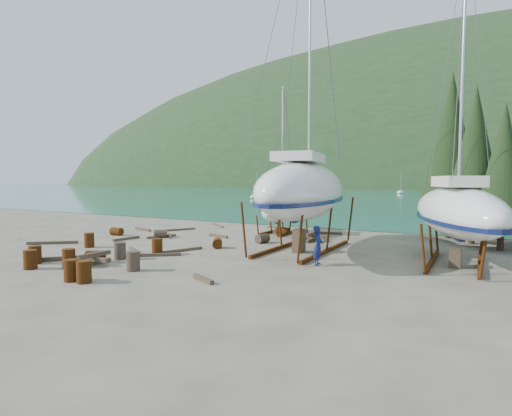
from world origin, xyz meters
The scene contains 47 objects.
ground centered at (0.00, 0.00, 0.00)m, with size 600.00×600.00×0.00m, color #5D5749.
bay_water centered at (0.00, 315.00, 0.01)m, with size 700.00×700.00×0.00m, color #187578.
far_hill centered at (0.00, 320.00, 0.00)m, with size 800.00×360.00×110.00m, color #1E361B.
far_house_left centered at (-60.00, 190.00, 2.92)m, with size 6.60×5.60×5.60m.
far_house_center centered at (-20.00, 190.00, 2.92)m, with size 6.60×5.60×5.60m.
cypress_near_right centered at (12.50, 12.00, 5.79)m, with size 3.60×3.60×10.00m.
cypress_mid_right centered at (14.00, 10.00, 4.92)m, with size 3.06×3.06×8.50m.
cypress_back_left centered at (11.00, 14.00, 6.66)m, with size 4.14×4.14×11.50m.
moored_boat_left centered at (-30.00, 60.00, 0.39)m, with size 2.00×5.00×6.05m.
moored_boat_mid centered at (10.00, 80.00, 0.39)m, with size 2.00×5.00×6.05m.
moored_boat_far centered at (-8.00, 110.00, 0.39)m, with size 2.00×5.00×6.05m.
large_sailboat_near centered at (4.06, 4.45, 3.49)m, with size 6.46×14.28×21.69m.
large_sailboat_far centered at (11.95, 4.31, 2.61)m, with size 6.03×10.48×15.95m.
small_sailboat_shore centered at (-0.32, 10.42, 1.83)m, with size 3.55×7.24×11.11m.
worker centered at (6.18, 1.12, 0.94)m, with size 0.69×0.45×1.89m, color navy.
drum_0 centered at (-5.94, -5.34, 0.44)m, with size 0.58×0.58×0.88m, color #5F2F10.
drum_2 centered at (-10.40, 3.60, 0.29)m, with size 0.58×0.58×0.88m, color #5F2F10.
drum_3 centered at (-1.38, -6.66, 0.44)m, with size 0.58×0.58×0.88m, color #5F2F10.
drum_4 centered at (0.10, 9.90, 0.29)m, with size 0.58×0.58×0.88m, color #5F2F10.
drum_6 centered at (-0.77, 2.71, 0.29)m, with size 0.58×0.58×0.88m, color #5F2F10.
drum_7 centered at (-0.71, -6.58, 0.44)m, with size 0.58×0.58×0.88m, color #5F2F10.
drum_8 centered at (-7.67, -0.90, 0.44)m, with size 0.58×0.58×0.88m, color #5F2F10.
drum_10 centered at (-4.98, -6.16, 0.44)m, with size 0.58×0.58×0.88m, color #5F2F10.
drum_11 centered at (0.68, 5.71, 0.29)m, with size 0.58×0.58×0.88m, color #2D2823.
drum_12 centered at (-3.71, -3.64, 0.29)m, with size 0.58×0.58×0.88m, color #5F2F10.
drum_13 centered at (-3.73, -5.09, 0.44)m, with size 0.58×0.58×0.88m, color #5F2F10.
drum_14 centered at (-2.43, -0.64, 0.44)m, with size 0.58×0.58×0.88m, color #5F2F10.
drum_15 centered at (-6.74, 4.29, 0.29)m, with size 0.58×0.58×0.88m, color #2D2823.
drum_16 centered at (-3.17, -2.56, 0.44)m, with size 0.58×0.58×0.88m, color #2D2823.
drum_17 centered at (-0.60, -4.11, 0.44)m, with size 0.58×0.58×0.88m, color #2D2823.
timber_0 centered at (-7.30, 12.14, 0.07)m, with size 0.14×2.90×0.14m, color brown.
timber_2 centered at (-10.83, 6.65, 0.09)m, with size 0.19×2.19×0.19m, color brown.
timber_3 centered at (-3.91, -0.75, 0.07)m, with size 0.15×2.58×0.15m, color brown.
timber_4 centered at (-6.52, 4.98, 0.09)m, with size 0.17×1.97×0.17m, color brown.
timber_5 centered at (-2.29, -1.22, 0.08)m, with size 0.16×3.07×0.16m, color brown.
timber_6 centered at (3.00, 11.75, 0.10)m, with size 0.19×2.15×0.19m, color brown.
timber_7 centered at (3.24, -4.08, 0.09)m, with size 0.17×1.45×0.17m, color brown.
timber_8 centered at (-3.28, 6.46, 0.09)m, with size 0.19×1.85×0.19m, color brown.
timber_9 centered at (-1.83, 13.19, 0.08)m, with size 0.15×2.08×0.15m, color brown.
timber_11 centered at (-1.83, 0.82, 0.08)m, with size 0.15×2.45×0.15m, color brown.
timber_12 centered at (-8.09, 2.39, 0.08)m, with size 0.17×2.11×0.17m, color brown.
timber_14 centered at (-10.75, -1.24, 0.09)m, with size 0.18×3.06×0.18m, color brown.
timber_15 centered at (-8.20, 8.21, 0.07)m, with size 0.15×2.48×0.15m, color brown.
timber_16 centered at (-5.54, -4.39, 0.11)m, with size 0.23×2.51×0.23m, color brown.
timber_17 centered at (-6.73, 4.37, 0.08)m, with size 0.16×2.27×0.16m, color brown.
timber_pile_fore centered at (-3.15, -4.15, 0.30)m, with size 1.80×1.80×0.60m.
timber_pile_aft centered at (3.22, 7.92, 0.30)m, with size 1.80×1.80×0.60m.
Camera 1 is at (12.85, -16.82, 4.07)m, focal length 28.00 mm.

